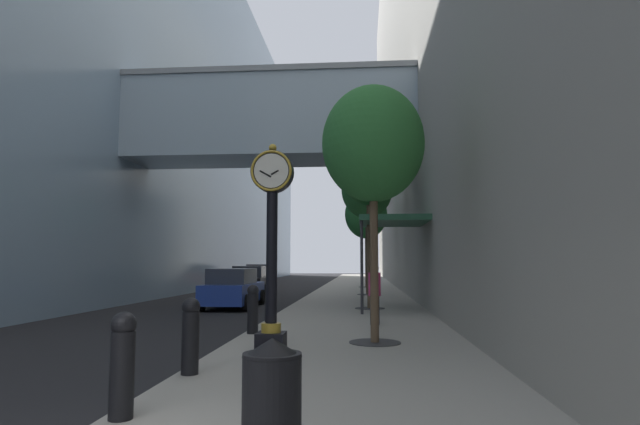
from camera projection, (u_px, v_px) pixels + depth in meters
The scene contains 19 objects.
ground_plane at pixel (313, 294), 30.08m from camera, with size 110.00×110.00×0.00m, color black.
sidewalk_right at pixel (358, 290), 32.85m from camera, with size 5.18×80.00×0.14m, color #9E998E.
building_block_left at pixel (145, 102), 35.12m from camera, with size 21.84×80.00×25.31m.
building_block_right at pixel (465, 29), 33.88m from camera, with size 9.00×80.00×34.06m.
street_clock at pixel (272, 236), 10.26m from camera, with size 0.84×0.55×4.08m.
bollard_nearest at pixel (122, 362), 5.73m from camera, with size 0.28×0.28×1.16m.
bollard_second at pixel (190, 334), 8.00m from camera, with size 0.28×0.28×1.16m.
bollard_fourth at pixel (253, 308), 12.53m from camera, with size 0.28×0.28×1.16m.
bollard_fifth at pixel (270, 301), 14.79m from camera, with size 0.28×0.28×1.16m.
street_tree_near at pixel (373, 145), 11.44m from camera, with size 2.25×2.25×5.61m.
street_tree_mid_near at pixel (369, 174), 19.64m from camera, with size 2.13×2.13×6.29m.
street_tree_mid_far at pixel (367, 190), 27.84m from camera, with size 2.73×2.73×7.17m.
street_tree_far at pixel (366, 215), 35.92m from camera, with size 2.92×2.92×6.68m.
trash_bin at pixel (272, 398), 4.51m from camera, with size 0.53×0.53×1.05m.
pedestrian_walking at pixel (375, 292), 14.29m from camera, with size 0.47×0.47×1.66m.
storefront_awning at pixel (391, 223), 18.89m from camera, with size 2.40×3.60×3.30m.
car_black_near at pixel (252, 281), 29.29m from camera, with size 2.04×4.39×1.63m.
car_red_mid at pixel (260, 276), 40.07m from camera, with size 2.05×4.36×1.67m.
car_blue_far at pixel (233, 289), 21.13m from camera, with size 1.96×4.46×1.59m.
Camera 1 is at (2.89, -3.25, 1.86)m, focal length 29.15 mm.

